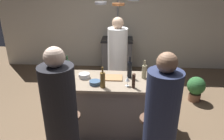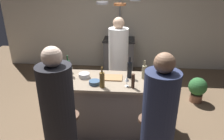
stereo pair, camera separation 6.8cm
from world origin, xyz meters
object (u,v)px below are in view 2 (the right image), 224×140
object	(u,v)px
mixing_bowl_blue	(95,82)
pepper_mill	(133,81)
bar_stool_left	(71,133)
chef	(118,66)
wine_glass_near_left_guest	(161,72)
bar_stool_right	(147,137)
mixing_bowl_wooden	(159,83)
wine_bottle_green	(68,68)
wine_bottle_amber	(102,80)
wine_glass_by_chef	(70,67)
guest_left	(60,126)
stove_range	(119,55)
guest_right	(157,132)
wine_bottle_dark	(130,70)
wine_glass_near_right_guest	(127,79)
mixing_bowl_steel	(84,75)
potted_plant	(197,88)
wine_bottle_white	(144,72)
cutting_board	(112,78)

from	to	relation	value
mixing_bowl_blue	pepper_mill	bearing A→B (deg)	-7.23
bar_stool_left	chef	bearing A→B (deg)	69.04
wine_glass_near_left_guest	pepper_mill	bearing A→B (deg)	-141.07
bar_stool_right	mixing_bowl_wooden	xyz separation A→B (m)	(0.17, 0.50, 0.56)
pepper_mill	wine_bottle_green	xyz separation A→B (m)	(-1.01, 0.35, 0.02)
wine_bottle_green	wine_bottle_amber	world-z (taller)	wine_bottle_green
wine_bottle_amber	wine_glass_by_chef	size ratio (longest dim) A/B	2.10
chef	guest_left	world-z (taller)	guest_left
stove_range	guest_left	xyz separation A→B (m)	(-0.49, -3.46, 0.35)
wine_glass_near_left_guest	stove_range	bearing A→B (deg)	107.91
guest_right	wine_glass_by_chef	world-z (taller)	guest_right
bar_stool_right	wine_bottle_dark	distance (m)	1.02
stove_range	guest_left	size ratio (longest dim) A/B	0.52
wine_glass_near_right_guest	mixing_bowl_wooden	world-z (taller)	wine_glass_near_right_guest
stove_range	bar_stool_left	size ratio (longest dim) A/B	1.31
wine_bottle_amber	wine_glass_near_right_guest	world-z (taller)	wine_bottle_amber
chef	mixing_bowl_steel	world-z (taller)	chef
wine_glass_near_left_guest	mixing_bowl_blue	xyz separation A→B (m)	(-0.98, -0.28, -0.08)
stove_range	mixing_bowl_wooden	bearing A→B (deg)	-74.80
stove_range	guest_right	size ratio (longest dim) A/B	0.53
wine_bottle_green	wine_bottle_amber	distance (m)	0.69
guest_left	wine_bottle_amber	distance (m)	0.89
bar_stool_right	guest_left	size ratio (longest dim) A/B	0.40
wine_bottle_green	potted_plant	bearing A→B (deg)	20.55
stove_range	wine_bottle_dark	size ratio (longest dim) A/B	2.67
wine_glass_near_left_guest	wine_glass_near_right_guest	bearing A→B (deg)	-149.60
mixing_bowl_blue	wine_bottle_white	bearing A→B (deg)	19.71
wine_glass_by_chef	mixing_bowl_steel	distance (m)	0.31
mixing_bowl_steel	wine_bottle_dark	bearing A→B (deg)	4.54
stove_range	wine_bottle_green	world-z (taller)	wine_bottle_green
wine_glass_near_left_guest	cutting_board	bearing A→B (deg)	-175.89
guest_right	wine_bottle_dark	distance (m)	1.20
chef	wine_glass_near_right_guest	xyz separation A→B (m)	(0.18, -1.02, 0.21)
guest_right	wine_bottle_green	xyz separation A→B (m)	(-1.27, 1.14, 0.25)
wine_bottle_white	guest_left	bearing A→B (deg)	-131.48
cutting_board	wine_bottle_dark	world-z (taller)	wine_bottle_dark
guest_right	wine_glass_near_left_guest	bearing A→B (deg)	81.44
pepper_mill	stove_range	bearing A→B (deg)	96.85
wine_bottle_amber	bar_stool_left	bearing A→B (deg)	-136.03
guest_left	wine_bottle_white	size ratio (longest dim) A/B	5.94
wine_glass_near_right_guest	wine_bottle_green	bearing A→B (deg)	161.53
cutting_board	wine_bottle_white	world-z (taller)	wine_bottle_white
stove_range	wine_bottle_amber	xyz separation A→B (m)	(-0.11, -2.69, 0.57)
wine_bottle_dark	wine_glass_near_right_guest	world-z (taller)	wine_bottle_dark
mixing_bowl_steel	chef	bearing A→B (deg)	58.20
bar_stool_right	pepper_mill	distance (m)	0.77
bar_stool_right	pepper_mill	xyz separation A→B (m)	(-0.21, 0.39, 0.63)
bar_stool_right	guest_right	xyz separation A→B (m)	(0.06, -0.39, 0.41)
pepper_mill	wine_glass_near_left_guest	bearing A→B (deg)	38.93
mixing_bowl_steel	mixing_bowl_wooden	size ratio (longest dim) A/B	1.12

